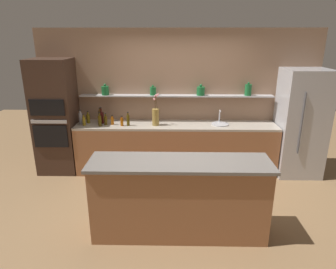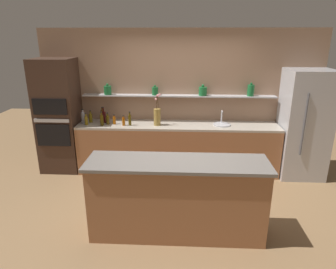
% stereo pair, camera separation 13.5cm
% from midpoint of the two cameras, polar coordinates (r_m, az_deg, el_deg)
% --- Properties ---
extents(ground_plane, '(12.00, 12.00, 0.00)m').
position_cam_midpoint_polar(ground_plane, '(4.72, 2.69, -13.23)').
color(ground_plane, olive).
extents(back_wall_unit, '(5.20, 0.28, 2.60)m').
position_cam_midpoint_polar(back_wall_unit, '(5.74, 3.00, 6.61)').
color(back_wall_unit, '#937056').
rests_on(back_wall_unit, ground_plane).
extents(back_counter_unit, '(3.67, 0.62, 0.92)m').
position_cam_midpoint_polar(back_counter_unit, '(5.63, 2.52, -2.56)').
color(back_counter_unit, '#99603D').
rests_on(back_counter_unit, ground_plane).
extents(island_counter, '(2.24, 0.61, 1.02)m').
position_cam_midpoint_polar(island_counter, '(3.88, 2.74, -12.02)').
color(island_counter, '#99603D').
rests_on(island_counter, ground_plane).
extents(refrigerator, '(0.78, 0.73, 1.93)m').
position_cam_midpoint_polar(refrigerator, '(5.87, 25.07, 1.73)').
color(refrigerator, '#B7B7BC').
rests_on(refrigerator, ground_plane).
extents(oven_tower, '(0.71, 0.64, 2.09)m').
position_cam_midpoint_polar(oven_tower, '(5.89, -19.49, 3.30)').
color(oven_tower, '#3D281E').
rests_on(oven_tower, ground_plane).
extents(flower_vase, '(0.13, 0.14, 0.59)m').
position_cam_midpoint_polar(flower_vase, '(5.39, -1.35, 3.55)').
color(flower_vase, olive).
rests_on(flower_vase, back_counter_unit).
extents(sink_fixture, '(0.31, 0.31, 0.25)m').
position_cam_midpoint_polar(sink_fixture, '(5.54, 10.93, 2.02)').
color(sink_fixture, '#B7B7BC').
rests_on(sink_fixture, back_counter_unit).
extents(bottle_wine_0, '(0.08, 0.08, 0.30)m').
position_cam_midpoint_polar(bottle_wine_0, '(5.67, -11.47, 3.29)').
color(bottle_wine_0, '#380C0C').
rests_on(bottle_wine_0, back_counter_unit).
extents(bottle_oil_1, '(0.05, 0.05, 0.25)m').
position_cam_midpoint_polar(bottle_oil_1, '(5.43, -6.58, 2.82)').
color(bottle_oil_1, '#47380A').
rests_on(bottle_oil_1, back_counter_unit).
extents(bottle_oil_2, '(0.06, 0.06, 0.23)m').
position_cam_midpoint_polar(bottle_oil_2, '(5.76, -13.87, 3.12)').
color(bottle_oil_2, brown).
rests_on(bottle_oil_2, back_counter_unit).
extents(bottle_sauce_3, '(0.05, 0.05, 0.19)m').
position_cam_midpoint_polar(bottle_sauce_3, '(5.45, -7.75, 2.51)').
color(bottle_sauce_3, '#9E4C0A').
rests_on(bottle_sauce_3, back_counter_unit).
extents(bottle_sauce_4, '(0.05, 0.05, 0.18)m').
position_cam_midpoint_polar(bottle_sauce_4, '(5.55, -9.50, 2.70)').
color(bottle_sauce_4, '#9E4C0A').
rests_on(bottle_sauce_4, back_counter_unit).
extents(bottle_oil_5, '(0.06, 0.06, 0.26)m').
position_cam_midpoint_polar(bottle_oil_5, '(5.51, -11.82, 2.75)').
color(bottle_oil_5, '#47380A').
rests_on(bottle_oil_5, back_counter_unit).
extents(bottle_oil_6, '(0.06, 0.06, 0.22)m').
position_cam_midpoint_polar(bottle_oil_6, '(5.57, -10.74, 2.79)').
color(bottle_oil_6, '#47380A').
rests_on(bottle_oil_6, back_counter_unit).
extents(bottle_oil_7, '(0.06, 0.06, 0.21)m').
position_cam_midpoint_polar(bottle_oil_7, '(5.63, -14.65, 2.66)').
color(bottle_oil_7, olive).
rests_on(bottle_oil_7, back_counter_unit).
extents(bottle_spirit_8, '(0.06, 0.06, 0.27)m').
position_cam_midpoint_polar(bottle_spirit_8, '(5.72, -15.23, 3.15)').
color(bottle_spirit_8, gray).
rests_on(bottle_spirit_8, back_counter_unit).
extents(bottle_spirit_9, '(0.06, 0.06, 0.28)m').
position_cam_midpoint_polar(bottle_spirit_9, '(5.77, -11.71, 3.61)').
color(bottle_spirit_9, '#4C2D0C').
rests_on(bottle_spirit_9, back_counter_unit).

